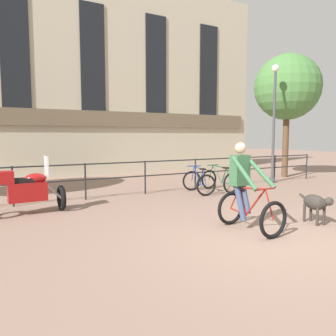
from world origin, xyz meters
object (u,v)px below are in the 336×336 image
at_px(street_lamp, 274,117).
at_px(cyclist_with_bike, 246,191).
at_px(parked_bicycle_near_lamp, 199,182).
at_px(parked_bicycle_mid_left, 220,180).
at_px(parked_motorcycle, 27,190).
at_px(dog, 316,203).

bearing_deg(street_lamp, cyclist_with_bike, -140.58).
bearing_deg(parked_bicycle_near_lamp, parked_bicycle_mid_left, -171.57).
bearing_deg(cyclist_with_bike, parked_motorcycle, 133.70).
distance_m(dog, parked_motorcycle, 6.42).
xyz_separation_m(cyclist_with_bike, parked_motorcycle, (-3.60, 3.40, -0.20)).
relative_size(cyclist_with_bike, parked_bicycle_mid_left, 1.45).
bearing_deg(parked_bicycle_near_lamp, street_lamp, -163.24).
bearing_deg(parked_bicycle_mid_left, street_lamp, -174.88).
distance_m(parked_motorcycle, street_lamp, 9.18).
height_order(parked_motorcycle, parked_bicycle_near_lamp, parked_motorcycle).
distance_m(parked_motorcycle, parked_bicycle_near_lamp, 5.11).
relative_size(parked_bicycle_near_lamp, parked_bicycle_mid_left, 1.02).
relative_size(cyclist_with_bike, parked_bicycle_near_lamp, 1.42).
bearing_deg(street_lamp, parked_bicycle_mid_left, -169.38).
bearing_deg(parked_bicycle_mid_left, cyclist_with_bike, 53.11).
xyz_separation_m(parked_motorcycle, parked_bicycle_mid_left, (5.93, 0.40, -0.20)).
xyz_separation_m(dog, parked_motorcycle, (-5.17, 3.80, 0.12)).
distance_m(dog, parked_bicycle_mid_left, 4.27).
bearing_deg(parked_motorcycle, cyclist_with_bike, -135.13).
distance_m(parked_motorcycle, parked_bicycle_mid_left, 5.94).
distance_m(parked_bicycle_near_lamp, street_lamp, 4.43).
bearing_deg(parked_motorcycle, parked_bicycle_near_lamp, -87.23).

